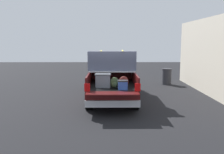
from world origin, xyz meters
The scene contains 4 objects.
ground_plane centered at (0.00, 0.00, 0.00)m, with size 40.00×40.00×0.00m, color black.
pickup_truck centered at (0.36, 0.00, 0.96)m, with size 6.05×2.06×2.23m.
building_facade centered at (0.67, -4.84, 1.89)m, with size 9.46×0.36×3.78m, color beige.
trash_can centered at (3.74, -3.38, 0.50)m, with size 0.60×0.60×0.98m.
Camera 1 is at (-10.97, 0.08, 2.62)m, focal length 39.12 mm.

